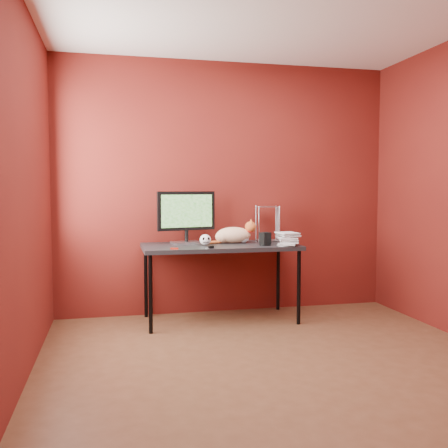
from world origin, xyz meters
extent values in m
cube|color=#502F1B|center=(0.00, 0.00, 0.00)|extent=(3.50, 3.50, 0.01)
cube|color=#591410|center=(0.00, 1.75, 1.30)|extent=(3.50, 0.02, 2.60)
cube|color=#591410|center=(0.00, -1.75, 1.30)|extent=(3.50, 0.02, 2.60)
cube|color=#591410|center=(-1.75, 0.00, 1.30)|extent=(0.02, 3.50, 2.60)
cube|color=black|center=(-0.15, 1.37, 0.73)|extent=(1.50, 0.70, 0.04)
cylinder|color=black|center=(-0.85, 1.07, 0.35)|extent=(0.04, 0.04, 0.71)
cylinder|color=black|center=(0.55, 1.07, 0.35)|extent=(0.04, 0.04, 0.71)
cylinder|color=black|center=(-0.85, 1.67, 0.35)|extent=(0.04, 0.04, 0.71)
cylinder|color=black|center=(0.55, 1.67, 0.35)|extent=(0.04, 0.04, 0.71)
cube|color=#B2B1B7|center=(-0.46, 1.52, 0.76)|extent=(0.31, 0.25, 0.02)
cylinder|color=black|center=(-0.46, 1.52, 0.83)|extent=(0.04, 0.04, 0.12)
cube|color=black|center=(-0.46, 1.52, 1.07)|extent=(0.59, 0.17, 0.38)
cube|color=#174F15|center=(-0.46, 1.52, 1.07)|extent=(0.52, 0.13, 0.32)
ellipsoid|color=orange|center=(0.01, 1.47, 0.83)|extent=(0.37, 0.23, 0.16)
ellipsoid|color=orange|center=(-0.09, 1.48, 0.82)|extent=(0.18, 0.17, 0.13)
sphere|color=white|center=(0.11, 1.45, 0.81)|extent=(0.11, 0.11, 0.11)
sphere|color=orange|center=(0.18, 1.44, 0.91)|extent=(0.11, 0.11, 0.11)
cone|color=orange|center=(0.18, 1.41, 0.97)|extent=(0.04, 0.04, 0.05)
cone|color=orange|center=(0.19, 1.47, 0.97)|extent=(0.04, 0.04, 0.05)
cylinder|color=#B1160B|center=(0.16, 1.45, 0.87)|extent=(0.08, 0.08, 0.01)
cylinder|color=orange|center=(-0.19, 1.45, 0.77)|extent=(0.18, 0.08, 0.03)
ellipsoid|color=white|center=(-0.31, 1.32, 0.80)|extent=(0.11, 0.11, 0.10)
ellipsoid|color=black|center=(-0.33, 1.28, 0.82)|extent=(0.03, 0.01, 0.03)
ellipsoid|color=black|center=(-0.28, 1.28, 0.82)|extent=(0.03, 0.01, 0.03)
cube|color=black|center=(-0.31, 1.27, 0.79)|extent=(0.06, 0.01, 0.01)
cylinder|color=black|center=(0.25, 1.20, 0.76)|extent=(0.11, 0.11, 0.02)
cube|color=black|center=(0.25, 1.20, 0.82)|extent=(0.11, 0.11, 0.11)
imported|color=beige|center=(0.39, 1.19, 0.87)|extent=(0.25, 0.28, 0.23)
imported|color=beige|center=(0.39, 1.19, 1.10)|extent=(0.23, 0.27, 0.23)
imported|color=beige|center=(0.39, 1.19, 1.33)|extent=(0.22, 0.26, 0.23)
imported|color=beige|center=(0.39, 1.19, 1.56)|extent=(0.19, 0.25, 0.23)
imported|color=beige|center=(0.39, 1.19, 1.79)|extent=(0.17, 0.23, 0.23)
imported|color=beige|center=(0.39, 1.19, 2.02)|extent=(0.19, 0.25, 0.23)
cylinder|color=#B2B1B7|center=(0.29, 1.49, 0.93)|extent=(0.01, 0.01, 0.37)
cylinder|color=#B2B1B7|center=(0.50, 1.49, 0.93)|extent=(0.01, 0.01, 0.37)
cylinder|color=#B2B1B7|center=(0.29, 1.66, 0.93)|extent=(0.01, 0.01, 0.37)
cylinder|color=#B2B1B7|center=(0.50, 1.66, 0.93)|extent=(0.01, 0.01, 0.37)
cube|color=#B2B1B7|center=(0.40, 1.57, 0.76)|extent=(0.23, 0.20, 0.01)
cube|color=#B2B1B7|center=(0.40, 1.57, 1.11)|extent=(0.23, 0.20, 0.01)
cube|color=#AE1B0D|center=(-0.63, 1.08, 0.76)|extent=(0.07, 0.04, 0.01)
cube|color=black|center=(-0.30, 1.08, 0.76)|extent=(0.05, 0.04, 0.02)
cylinder|color=#B2B1B7|center=(-0.33, 1.08, 0.75)|extent=(0.04, 0.04, 0.00)
camera|label=1|loc=(-1.18, -3.34, 1.29)|focal=40.00mm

